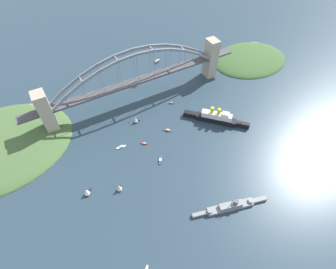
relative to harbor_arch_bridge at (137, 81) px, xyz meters
The scene contains 17 objects.
ground_plane 30.76m from the harbor_arch_bridge, 66.04° to the right, with size 1400.00×1400.00×0.00m, color #283D4C.
harbor_arch_bridge is the anchor object (origin of this frame).
headland_west_shore 196.51m from the harbor_arch_bridge, behind, with size 122.39×95.76×17.16m.
headland_east_shore 176.14m from the harbor_arch_bridge, ahead, with size 166.95×138.30×18.43m.
ocean_liner 108.45m from the harbor_arch_bridge, 128.11° to the left, with size 60.98×61.72×21.67m.
naval_cruiser 185.50m from the harbor_arch_bridge, 93.34° to the left, with size 73.80×23.35×17.07m.
seaplane_taxiing_near_bridge 94.82m from the harbor_arch_bridge, 132.85° to the right, with size 10.27×8.12×5.08m.
seaplane_second_in_formation 41.30m from the harbor_arch_bridge, 103.74° to the right, with size 10.50×7.39×5.20m.
small_boat_1 53.32m from the harbor_arch_bridge, 140.20° to the left, with size 6.48×4.60×2.07m.
small_boat_2 148.90m from the harbor_arch_bridge, 44.66° to the left, with size 9.54×8.76×9.80m.
small_boat_3 108.52m from the harbor_arch_bridge, 77.87° to the left, with size 9.32×11.08×2.11m.
small_boat_4 49.85m from the harbor_arch_bridge, 59.55° to the left, with size 8.96×5.19×9.95m.
small_boat_5 88.49m from the harbor_arch_bridge, 50.83° to the left, with size 11.87×3.65×2.39m.
small_boat_6 83.38m from the harbor_arch_bridge, 69.30° to the left, with size 8.13×7.07×2.06m.
small_boat_7 74.48m from the harbor_arch_bridge, 94.94° to the left, with size 8.93×8.55×2.40m.
small_boat_8 138.62m from the harbor_arch_bridge, 56.80° to the left, with size 7.06×9.06×10.91m.
channel_marker_buoy 52.73m from the harbor_arch_bridge, 48.40° to the left, with size 2.20×2.20×2.75m.
Camera 1 is at (94.21, 248.93, 232.06)m, focal length 27.62 mm.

